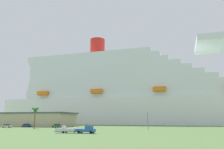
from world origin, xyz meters
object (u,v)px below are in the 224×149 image
object	(u,v)px
small_boat_on_trailer	(68,130)
palm_tree	(35,112)
parked_car_green_wagon	(57,126)
pickup_truck	(87,130)
cruise_ship	(126,96)
parked_car_silver_sedan	(7,126)
street_lamp	(148,117)
parked_car_blue_suv	(27,125)

from	to	relation	value
small_boat_on_trailer	palm_tree	bearing A→B (deg)	137.91
parked_car_green_wagon	small_boat_on_trailer	bearing A→B (deg)	-57.91
pickup_truck	palm_tree	world-z (taller)	palm_tree
palm_tree	parked_car_green_wagon	distance (m)	13.63
cruise_ship	parked_car_silver_sedan	xyz separation A→B (m)	(-43.77, -69.91, -19.77)
pickup_truck	street_lamp	size ratio (longest dim) A/B	0.76
parked_car_blue_suv	palm_tree	bearing A→B (deg)	-45.30
palm_tree	parked_car_silver_sedan	distance (m)	19.28
cruise_ship	small_boat_on_trailer	distance (m)	101.34
pickup_truck	street_lamp	world-z (taller)	street_lamp
parked_car_green_wagon	pickup_truck	bearing A→B (deg)	-51.59
small_boat_on_trailer	street_lamp	distance (m)	33.11
small_boat_on_trailer	parked_car_silver_sedan	xyz separation A→B (m)	(-44.90, 29.51, -0.13)
cruise_ship	parked_car_green_wagon	size ratio (longest dim) A/B	49.85
cruise_ship	parked_car_green_wagon	world-z (taller)	cruise_ship
palm_tree	parked_car_blue_suv	size ratio (longest dim) A/B	2.09
small_boat_on_trailer	cruise_ship	bearing A→B (deg)	90.65
cruise_ship	palm_tree	world-z (taller)	cruise_ship
pickup_truck	parked_car_green_wagon	size ratio (longest dim) A/B	1.28
cruise_ship	pickup_truck	bearing A→B (deg)	-85.91
cruise_ship	parked_car_green_wagon	xyz separation A→B (m)	(-21.24, -63.74, -19.77)
parked_car_green_wagon	palm_tree	bearing A→B (deg)	-114.39
cruise_ship	parked_car_silver_sedan	distance (m)	84.82
pickup_truck	palm_tree	bearing A→B (deg)	143.37
palm_tree	parked_car_silver_sedan	xyz separation A→B (m)	(-17.55, 4.81, -6.37)
small_boat_on_trailer	parked_car_green_wagon	distance (m)	42.11
palm_tree	street_lamp	xyz separation A→B (m)	(48.86, 0.15, -2.32)
parked_car_silver_sedan	parked_car_green_wagon	distance (m)	23.36
pickup_truck	parked_car_silver_sedan	xyz separation A→B (m)	(-50.88, 29.58, -0.21)
parked_car_silver_sedan	parked_car_green_wagon	size ratio (longest dim) A/B	1.06
pickup_truck	parked_car_silver_sedan	world-z (taller)	pickup_truck
palm_tree	parked_car_blue_suv	xyz separation A→B (m)	(-12.33, 12.46, -6.37)
palm_tree	street_lamp	size ratio (longest dim) A/B	1.22
pickup_truck	parked_car_silver_sedan	size ratio (longest dim) A/B	1.21
palm_tree	pickup_truck	bearing A→B (deg)	-36.63
street_lamp	parked_car_silver_sedan	distance (m)	66.70
cruise_ship	pickup_truck	size ratio (longest dim) A/B	39.05
cruise_ship	pickup_truck	distance (m)	101.64
parked_car_silver_sedan	small_boat_on_trailer	bearing A→B (deg)	-33.31
palm_tree	parked_car_green_wagon	world-z (taller)	palm_tree
parked_car_blue_suv	parked_car_green_wagon	distance (m)	17.37
pickup_truck	small_boat_on_trailer	size ratio (longest dim) A/B	0.65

